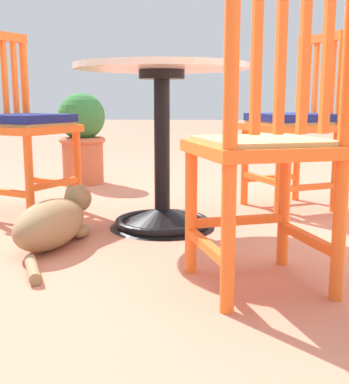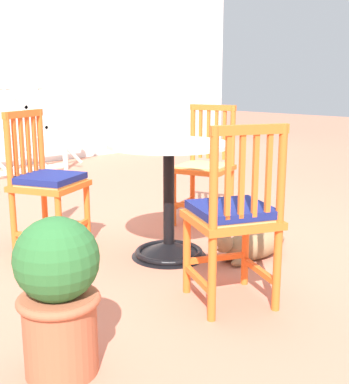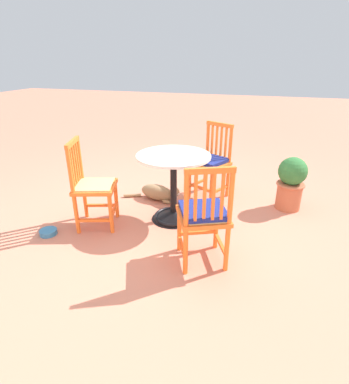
{
  "view_description": "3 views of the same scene",
  "coord_description": "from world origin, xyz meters",
  "views": [
    {
      "loc": [
        2.18,
        0.27,
        0.58
      ],
      "look_at": [
        -0.09,
        0.15,
        0.16
      ],
      "focal_mm": 47.77,
      "sensor_mm": 36.0,
      "label": 1
    },
    {
      "loc": [
        -2.21,
        -2.08,
        1.11
      ],
      "look_at": [
        0.06,
        0.19,
        0.38
      ],
      "focal_mm": 46.93,
      "sensor_mm": 36.0,
      "label": 2
    },
    {
      "loc": [
        -0.98,
        2.96,
        1.64
      ],
      "look_at": [
        -0.11,
        0.13,
        0.33
      ],
      "focal_mm": 28.89,
      "sensor_mm": 36.0,
      "label": 3
    }
  ],
  "objects": [
    {
      "name": "orange_chair_by_planter",
      "position": [
        -0.34,
        -0.61,
        0.45
      ],
      "size": [
        0.54,
        0.54,
        0.91
      ],
      "color": "orange",
      "rests_on": "ground_plane"
    },
    {
      "name": "ground_plane",
      "position": [
        0.0,
        0.0,
        0.0
      ],
      "size": [
        24.0,
        24.0,
        0.0
      ],
      "primitive_type": "plane",
      "color": "#C6755B"
    },
    {
      "name": "cafe_table",
      "position": [
        -0.09,
        0.1,
        0.28
      ],
      "size": [
        0.76,
        0.76,
        0.73
      ],
      "color": "black",
      "rests_on": "ground_plane"
    },
    {
      "name": "tabby_cat",
      "position": [
        0.22,
        -0.31,
        0.1
      ],
      "size": [
        0.75,
        0.29,
        0.23
      ],
      "color": "#8E704C",
      "rests_on": "ground_plane"
    },
    {
      "name": "orange_chair_tucked_in",
      "position": [
        -0.55,
        0.76,
        0.45
      ],
      "size": [
        0.53,
        0.53,
        0.91
      ],
      "color": "orange",
      "rests_on": "ground_plane"
    },
    {
      "name": "terracotta_planter",
      "position": [
        -1.29,
        -0.54,
        0.33
      ],
      "size": [
        0.32,
        0.32,
        0.62
      ],
      "color": "#B25B3D",
      "rests_on": "ground_plane"
    },
    {
      "name": "orange_chair_near_fence",
      "position": [
        0.66,
        0.46,
        0.43
      ],
      "size": [
        0.5,
        0.5,
        0.91
      ],
      "color": "orange",
      "rests_on": "ground_plane"
    }
  ]
}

